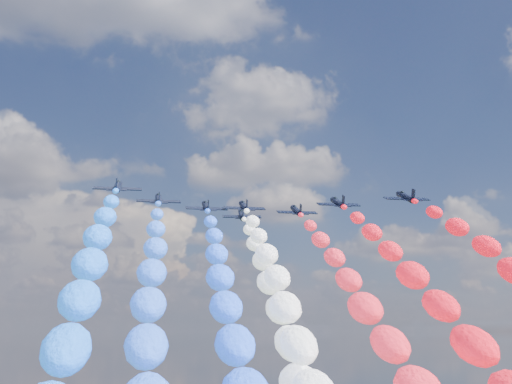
{
  "coord_description": "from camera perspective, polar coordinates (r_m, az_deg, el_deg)",
  "views": [
    {
      "loc": [
        -18.33,
        -131.66,
        72.48
      ],
      "look_at": [
        0.0,
        4.0,
        100.73
      ],
      "focal_mm": 47.55,
      "sensor_mm": 36.0,
      "label": 1
    }
  ],
  "objects": [
    {
      "name": "jet_5",
      "position": [
        150.37,
        3.43,
        -1.59
      ],
      "size": [
        9.03,
        12.15,
        6.55
      ],
      "primitive_type": null,
      "rotation": [
        0.35,
        0.0,
        0.02
      ],
      "color": "black"
    },
    {
      "name": "jet_6",
      "position": [
        141.81,
        6.9,
        -0.91
      ],
      "size": [
        8.95,
        12.09,
        6.55
      ],
      "primitive_type": null,
      "rotation": [
        0.35,
        0.0,
        0.01
      ],
      "color": "black"
    },
    {
      "name": "jet_2",
      "position": [
        145.62,
        -4.21,
        -1.24
      ],
      "size": [
        9.27,
        12.32,
        6.55
      ],
      "primitive_type": null,
      "rotation": [
        0.35,
        0.0,
        0.04
      ],
      "color": "black"
    },
    {
      "name": "jet_1",
      "position": [
        138.58,
        -8.2,
        -0.62
      ],
      "size": [
        9.18,
        12.26,
        6.55
      ],
      "primitive_type": null,
      "rotation": [
        0.35,
        0.0,
        0.03
      ],
      "color": "black"
    },
    {
      "name": "jet_7",
      "position": [
        137.96,
        12.49,
        -0.41
      ],
      "size": [
        8.89,
        12.05,
        6.55
      ],
      "primitive_type": null,
      "rotation": [
        0.35,
        0.0,
        -0.01
      ],
      "color": "black"
    },
    {
      "name": "jet_3",
      "position": [
        145.03,
        -1.01,
        -1.23
      ],
      "size": [
        9.1,
        12.2,
        6.55
      ],
      "primitive_type": null,
      "rotation": [
        0.35,
        0.0,
        0.02
      ],
      "color": "black"
    },
    {
      "name": "jet_0",
      "position": [
        127.75,
        -11.55,
        0.44
      ],
      "size": [
        9.03,
        12.15,
        6.55
      ],
      "primitive_type": null,
      "rotation": [
        0.35,
        0.0,
        0.02
      ],
      "color": "black"
    },
    {
      "name": "jet_4",
      "position": [
        155.67,
        -1.21,
        -1.95
      ],
      "size": [
        9.49,
        12.48,
        6.55
      ],
      "primitive_type": null,
      "rotation": [
        0.35,
        0.0,
        -0.06
      ],
      "color": "black"
    }
  ]
}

